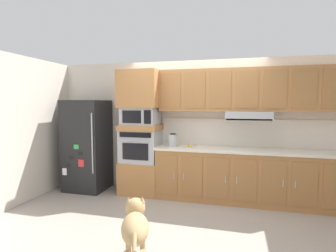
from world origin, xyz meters
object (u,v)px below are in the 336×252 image
object	(u,v)px
electric_kettle	(173,140)
screwdriver	(190,146)
built_in_oven	(141,146)
microwave	(141,116)
dog	(135,226)
refrigerator	(87,145)

from	to	relation	value
electric_kettle	screwdriver	bearing A→B (deg)	7.77
electric_kettle	built_in_oven	bearing A→B (deg)	175.72
built_in_oven	screwdriver	distance (m)	0.94
built_in_oven	microwave	bearing A→B (deg)	-0.77
screwdriver	dog	size ratio (longest dim) A/B	0.19
screwdriver	electric_kettle	world-z (taller)	electric_kettle
built_in_oven	refrigerator	bearing A→B (deg)	-176.48
screwdriver	dog	xyz separation A→B (m)	(-0.17, -2.22, -0.48)
refrigerator	built_in_oven	size ratio (longest dim) A/B	2.51
built_in_oven	dog	distance (m)	2.40
screwdriver	electric_kettle	distance (m)	0.33
built_in_oven	electric_kettle	size ratio (longest dim) A/B	2.92
refrigerator	screwdriver	distance (m)	2.04
screwdriver	built_in_oven	bearing A→B (deg)	179.68
electric_kettle	dog	xyz separation A→B (m)	(0.14, -2.18, -0.58)
refrigerator	built_in_oven	xyz separation A→B (m)	(1.10, 0.07, 0.02)
microwave	electric_kettle	xyz separation A→B (m)	(0.63, -0.05, -0.43)
built_in_oven	microwave	xyz separation A→B (m)	(0.00, -0.00, 0.56)
dog	refrigerator	bearing A→B (deg)	20.07
refrigerator	microwave	size ratio (longest dim) A/B	2.73
microwave	screwdriver	xyz separation A→B (m)	(0.94, -0.01, -0.53)
refrigerator	dog	bearing A→B (deg)	-49.08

